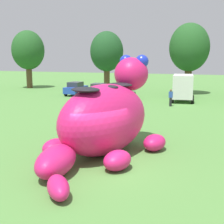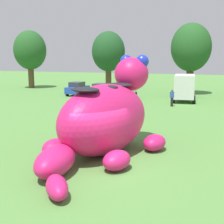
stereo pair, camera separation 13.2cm
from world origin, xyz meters
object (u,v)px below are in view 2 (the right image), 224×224
car_blue (77,88)px  car_orange (100,90)px  spectator_near_inflatable (172,98)px  box_truck (184,86)px  car_white (127,91)px  spectator_mid_field (97,94)px  giant_inflatable_creature (105,118)px

car_blue → car_orange: 3.81m
car_blue → spectator_near_inflatable: (13.22, -5.05, -0.01)m
car_orange → box_truck: size_ratio=0.65×
car_white → spectator_mid_field: (-2.19, -4.00, -0.01)m
giant_inflatable_creature → car_white: 21.71m
car_orange → car_white: same height
car_orange → car_white: bearing=5.9°
car_blue → spectator_near_inflatable: bearing=-20.9°
car_white → car_orange: bearing=-174.1°
car_blue → car_white: same height
spectator_near_inflatable → car_white: bearing=144.7°
spectator_near_inflatable → spectator_mid_field: (-8.40, 0.40, 0.00)m
spectator_mid_field → car_blue: bearing=136.0°
car_orange → box_truck: bearing=4.2°
giant_inflatable_creature → car_orange: bearing=113.9°
car_orange → car_white: 3.34m
box_truck → spectator_mid_field: 9.98m
spectator_near_inflatable → car_blue: bearing=159.1°
car_blue → car_orange: (3.68, -1.00, 0.00)m
giant_inflatable_creature → car_blue: (-12.80, 21.56, -0.96)m
car_blue → car_white: (7.00, -0.65, 0.00)m
giant_inflatable_creature → spectator_near_inflatable: giant_inflatable_creature is taller
giant_inflatable_creature → car_blue: giant_inflatable_creature is taller
car_blue → spectator_near_inflatable: 14.15m
giant_inflatable_creature → car_white: size_ratio=2.35×
giant_inflatable_creature → car_white: (-5.80, 20.90, -0.96)m
car_orange → giant_inflatable_creature: bearing=-66.1°
car_white → spectator_mid_field: size_ratio=2.49×
giant_inflatable_creature → car_orange: (-9.12, 20.56, -0.96)m
car_orange → spectator_near_inflatable: car_orange is taller
car_blue → car_white: bearing=-5.3°
giant_inflatable_creature → car_blue: bearing=120.7°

